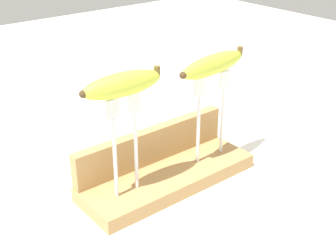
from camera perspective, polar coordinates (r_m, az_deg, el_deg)
ground_plane at (r=0.96m, az=-0.00°, el=-6.98°), size 3.00×3.00×0.00m
wooden_board at (r=0.95m, az=-0.00°, el=-6.24°), size 0.37×0.13×0.03m
board_backstop at (r=0.96m, az=-2.00°, el=-2.32°), size 0.36×0.02×0.07m
fork_stand_left at (r=0.83m, az=-5.28°, el=-1.34°), size 0.07×0.01×0.19m
fork_stand_right at (r=0.95m, az=5.28°, el=2.08°), size 0.09×0.01×0.18m
banana_raised_left at (r=0.79m, az=-5.58°, el=5.07°), size 0.16×0.05×0.04m
banana_raised_right at (r=0.91m, az=5.52°, el=7.48°), size 0.18×0.05×0.04m
wire_coil at (r=1.11m, az=-1.45°, el=-1.93°), size 0.11×0.11×0.01m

